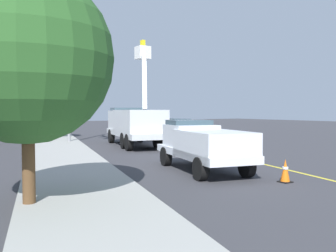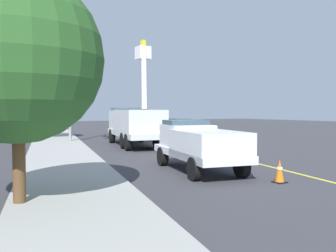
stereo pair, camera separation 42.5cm
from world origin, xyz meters
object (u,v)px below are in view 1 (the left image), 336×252
traffic_cone_mid_rear (149,136)px  traffic_signal_mast (70,65)px  service_pickup_truck (203,144)px  utility_bucket_truck (135,123)px  passing_minivan (177,126)px  traffic_cone_mid_front (188,146)px  traffic_cone_leading (285,171)px

traffic_cone_mid_rear → traffic_signal_mast: bearing=85.6°
service_pickup_truck → traffic_signal_mast: traffic_signal_mast is taller
utility_bucket_truck → traffic_cone_mid_rear: 4.47m
passing_minivan → traffic_cone_mid_rear: 6.50m
passing_minivan → traffic_cone_mid_front: 14.24m
service_pickup_truck → traffic_cone_mid_rear: service_pickup_truck is taller
passing_minivan → traffic_signal_mast: (-3.40, 11.48, 4.87)m
service_pickup_truck → passing_minivan: bearing=-29.5°
utility_bucket_truck → traffic_cone_mid_front: bearing=-169.7°
utility_bucket_truck → service_pickup_truck: size_ratio=1.45×
passing_minivan → traffic_cone_mid_rear: bearing=126.9°
service_pickup_truck → traffic_cone_mid_front: (5.78, -3.19, -0.72)m
traffic_cone_mid_rear → traffic_signal_mast: (0.48, 6.30, 5.45)m
passing_minivan → traffic_cone_mid_front: passing_minivan is taller
traffic_cone_mid_front → traffic_cone_mid_rear: size_ratio=1.01×
service_pickup_truck → traffic_cone_mid_front: size_ratio=7.35×
utility_bucket_truck → traffic_cone_mid_front: utility_bucket_truck is taller
service_pickup_truck → passing_minivan: (18.12, -10.26, -0.15)m
traffic_cone_leading → traffic_signal_mast: 19.00m
traffic_cone_leading → traffic_cone_mid_front: 9.38m
traffic_cone_mid_rear → traffic_signal_mast: size_ratio=0.09×
service_pickup_truck → passing_minivan: size_ratio=1.16×
traffic_cone_mid_front → traffic_signal_mast: size_ratio=0.09×
utility_bucket_truck → traffic_signal_mast: (3.70, 3.46, 4.22)m
traffic_cone_mid_rear → traffic_cone_leading: bearing=167.1°
traffic_cone_leading → traffic_cone_mid_front: size_ratio=1.01×
service_pickup_truck → traffic_signal_mast: bearing=4.7°
service_pickup_truck → passing_minivan: service_pickup_truck is taller
utility_bucket_truck → traffic_signal_mast: 6.59m
traffic_cone_mid_rear → passing_minivan: bearing=-53.1°
traffic_cone_leading → traffic_signal_mast: size_ratio=0.09×
service_pickup_truck → traffic_cone_mid_rear: bearing=-19.7°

